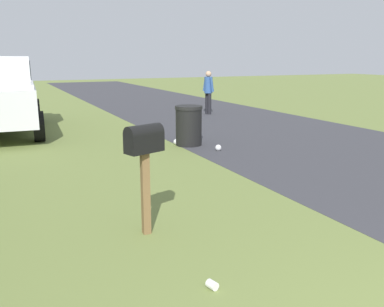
% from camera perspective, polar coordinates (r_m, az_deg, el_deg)
% --- Properties ---
extents(road_asphalt, '(60.00, 6.00, 0.01)m').
position_cam_1_polar(road_asphalt, '(9.45, 21.49, -0.22)').
color(road_asphalt, '#38383D').
rests_on(road_asphalt, ground).
extents(mailbox, '(0.33, 0.48, 1.32)m').
position_cam_1_polar(mailbox, '(4.69, -6.67, 0.71)').
color(mailbox, brown).
rests_on(mailbox, ground).
extents(trash_bin, '(0.65, 0.65, 0.95)m').
position_cam_1_polar(trash_bin, '(9.75, -0.46, 3.94)').
color(trash_bin, black).
rests_on(trash_bin, ground).
extents(pedestrian, '(0.48, 0.30, 1.58)m').
position_cam_1_polar(pedestrian, '(15.20, 2.30, 8.91)').
color(pedestrian, black).
rests_on(pedestrian, ground).
extents(litter_bag_by_mailbox, '(0.14, 0.14, 0.14)m').
position_cam_1_polar(litter_bag_by_mailbox, '(9.87, -2.20, 1.63)').
color(litter_bag_by_mailbox, silver).
rests_on(litter_bag_by_mailbox, ground).
extents(litter_bag_midfield_a, '(0.14, 0.14, 0.14)m').
position_cam_1_polar(litter_bag_midfield_a, '(9.23, 3.69, 0.81)').
color(litter_bag_midfield_a, silver).
rests_on(litter_bag_midfield_a, ground).
extents(litter_cup_far_scatter, '(0.12, 0.10, 0.08)m').
position_cam_1_polar(litter_cup_far_scatter, '(3.90, 2.84, -17.86)').
color(litter_cup_far_scatter, white).
rests_on(litter_cup_far_scatter, ground).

